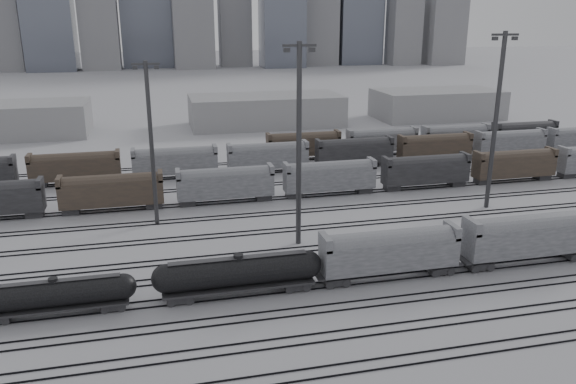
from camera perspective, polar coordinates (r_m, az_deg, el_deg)
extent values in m
plane|color=silver|center=(61.73, 6.07, -9.59)|extent=(900.00, 900.00, 0.00)
cube|color=black|center=(50.01, 11.88, -16.83)|extent=(220.00, 0.07, 0.16)
cube|color=black|center=(51.08, 11.18, -15.98)|extent=(220.00, 0.07, 0.16)
cube|color=black|center=(53.81, 9.58, -14.01)|extent=(220.00, 0.07, 0.16)
cube|color=black|center=(54.94, 8.99, -13.27)|extent=(220.00, 0.07, 0.16)
cube|color=black|center=(57.80, 7.64, -11.55)|extent=(220.00, 0.07, 0.16)
cube|color=black|center=(58.97, 7.14, -10.91)|extent=(220.00, 0.07, 0.16)
cube|color=black|center=(61.93, 5.98, -9.41)|extent=(220.00, 0.07, 0.16)
cube|color=black|center=(63.14, 5.55, -8.84)|extent=(220.00, 0.07, 0.16)
cube|color=black|center=(66.19, 4.55, -7.53)|extent=(220.00, 0.07, 0.16)
cube|color=black|center=(67.43, 4.17, -7.03)|extent=(220.00, 0.07, 0.16)
cube|color=black|center=(70.54, 3.30, -5.88)|extent=(220.00, 0.07, 0.16)
cube|color=black|center=(71.80, 2.98, -5.44)|extent=(220.00, 0.07, 0.16)
cube|color=black|center=(76.76, 1.81, -3.88)|extent=(220.00, 0.07, 0.16)
cube|color=black|center=(78.05, 1.53, -3.51)|extent=(220.00, 0.07, 0.16)
cube|color=black|center=(83.11, 0.55, -2.18)|extent=(220.00, 0.07, 0.16)
cube|color=black|center=(84.43, 0.31, -1.86)|extent=(220.00, 0.07, 0.16)
cube|color=black|center=(89.56, -0.53, -0.72)|extent=(220.00, 0.07, 0.16)
cube|color=black|center=(90.89, -0.74, -0.45)|extent=(220.00, 0.07, 0.16)
cube|color=black|center=(97.02, -1.59, 0.71)|extent=(220.00, 0.07, 0.16)
cube|color=black|center=(98.36, -1.76, 0.94)|extent=(220.00, 0.07, 0.16)
cube|color=black|center=(104.56, -2.50, 1.93)|extent=(220.00, 0.07, 0.16)
cube|color=black|center=(105.92, -2.64, 2.13)|extent=(220.00, 0.07, 0.16)
cube|color=black|center=(112.16, -3.28, 2.98)|extent=(220.00, 0.07, 0.16)
cube|color=black|center=(113.53, -3.41, 3.16)|extent=(220.00, 0.07, 0.16)
cube|color=black|center=(59.64, -17.30, -10.83)|extent=(2.30, 1.86, 0.62)
cube|color=black|center=(60.15, -22.45, -10.69)|extent=(13.70, 2.39, 0.22)
cylinder|color=black|center=(59.53, -22.61, -9.48)|extent=(12.81, 2.56, 2.56)
sphere|color=black|center=(58.72, -16.37, -9.17)|extent=(2.56, 2.56, 2.56)
cylinder|color=black|center=(58.93, -22.77, -8.25)|extent=(0.88, 0.88, 0.44)
cube|color=black|center=(58.97, -22.76, -8.33)|extent=(12.37, 0.80, 0.05)
cube|color=black|center=(59.38, -10.92, -10.37)|extent=(2.65, 2.14, 0.71)
cube|color=black|center=(60.88, 0.81, -9.30)|extent=(2.65, 2.14, 0.71)
cube|color=black|center=(59.59, -4.98, -9.44)|extent=(15.82, 2.76, 0.26)
cylinder|color=black|center=(58.87, -5.03, -8.02)|extent=(14.80, 2.96, 2.96)
sphere|color=black|center=(58.41, -12.30, -8.59)|extent=(2.96, 2.96, 2.96)
sphere|color=black|center=(60.24, 2.00, -7.35)|extent=(2.96, 2.96, 2.96)
cylinder|color=black|center=(58.19, -5.07, -6.57)|extent=(1.02, 1.02, 0.51)
cube|color=black|center=(58.23, -5.07, -6.66)|extent=(14.29, 0.92, 0.06)
cube|color=black|center=(62.01, 4.84, -8.84)|extent=(2.68, 2.16, 0.72)
cube|color=black|center=(66.64, 15.09, -7.47)|extent=(2.68, 2.16, 0.72)
cube|color=gray|center=(63.07, 10.27, -6.17)|extent=(15.46, 3.09, 3.30)
cylinder|color=gray|center=(62.59, 10.33, -5.14)|extent=(14.02, 2.99, 2.99)
cube|color=gray|center=(59.81, 3.81, -5.11)|extent=(0.72, 3.09, 1.44)
cube|color=gray|center=(65.51, 16.35, -3.76)|extent=(0.72, 3.09, 1.44)
cone|color=black|center=(63.89, 10.17, -7.83)|extent=(2.47, 2.47, 0.93)
cube|color=black|center=(69.01, 18.74, -6.90)|extent=(2.84, 2.29, 0.76)
cube|color=black|center=(76.52, 27.14, -5.54)|extent=(2.84, 2.29, 0.76)
cube|color=gray|center=(71.65, 23.40, -4.32)|extent=(16.37, 3.27, 3.49)
cylinder|color=gray|center=(71.20, 23.53, -3.33)|extent=(14.84, 3.16, 3.16)
cube|color=gray|center=(66.60, 18.17, -3.32)|extent=(0.76, 3.27, 1.53)
cone|color=black|center=(72.41, 23.20, -5.88)|extent=(2.62, 2.62, 0.98)
cylinder|color=#353538|center=(78.37, -13.69, 4.62)|extent=(0.58, 0.58, 22.50)
cube|color=#353538|center=(76.81, -14.28, 12.49)|extent=(3.60, 0.27, 0.27)
cube|color=#353538|center=(76.87, -15.28, 12.09)|extent=(0.63, 0.45, 0.45)
cube|color=#353538|center=(76.84, -13.22, 12.23)|extent=(0.63, 0.45, 0.45)
cylinder|color=#353538|center=(68.79, 1.11, 4.54)|extent=(0.65, 0.65, 25.23)
cube|color=#353538|center=(67.15, 1.17, 14.67)|extent=(4.04, 0.30, 0.30)
cube|color=#353538|center=(66.81, -0.13, 14.22)|extent=(0.71, 0.50, 0.50)
cube|color=#353538|center=(67.57, 2.45, 14.24)|extent=(0.71, 0.50, 0.50)
cylinder|color=#353538|center=(88.17, 20.33, 6.59)|extent=(0.67, 0.67, 26.04)
cube|color=#353538|center=(86.94, 21.21, 14.69)|extent=(4.17, 0.31, 0.31)
cube|color=#353538|center=(86.10, 20.28, 14.42)|extent=(0.73, 0.52, 0.52)
cube|color=#353538|center=(87.84, 22.04, 14.27)|extent=(0.73, 0.52, 0.52)
cube|color=#4D3D30|center=(87.67, -17.45, -0.08)|extent=(15.00, 3.00, 5.60)
cube|color=gray|center=(87.95, -6.37, 0.69)|extent=(15.00, 3.00, 5.60)
cube|color=gray|center=(91.45, 4.25, 1.40)|extent=(15.00, 3.00, 5.60)
cube|color=black|center=(97.82, 13.80, 2.00)|extent=(15.00, 3.00, 5.60)
cube|color=#4D3D30|center=(106.55, 21.98, 2.47)|extent=(15.00, 3.00, 5.60)
cube|color=#4D3D30|center=(103.77, -20.80, 2.23)|extent=(15.00, 3.00, 5.60)
cube|color=gray|center=(102.86, -11.39, 2.90)|extent=(15.00, 3.00, 5.60)
cube|color=gray|center=(104.74, -2.05, 3.50)|extent=(15.00, 3.00, 5.60)
cube|color=black|center=(109.26, 6.74, 3.97)|extent=(15.00, 3.00, 5.60)
cube|color=#4D3D30|center=(116.12, 14.67, 4.32)|extent=(15.00, 3.00, 5.60)
cube|color=gray|center=(124.93, 21.61, 4.56)|extent=(15.00, 3.00, 5.60)
cube|color=#4D3D30|center=(114.32, 1.58, 4.68)|extent=(15.00, 3.00, 5.60)
cube|color=gray|center=(119.76, 9.50, 5.04)|extent=(15.00, 3.00, 5.60)
cube|color=gray|center=(127.26, 16.61, 5.27)|extent=(15.00, 3.00, 5.60)
cube|color=black|center=(136.47, 22.85, 5.41)|extent=(15.00, 3.00, 5.60)
cube|color=#98989A|center=(151.44, -2.26, 8.28)|extent=(40.00, 18.00, 8.00)
cube|color=#98989A|center=(168.31, 14.88, 8.63)|extent=(35.00, 18.00, 8.00)
cube|color=gray|center=(340.39, -27.25, 14.36)|extent=(22.00, 17.60, 42.00)
cube|color=gray|center=(332.76, -18.65, 15.83)|extent=(20.00, 16.00, 48.00)
cube|color=gray|center=(332.58, -9.75, 17.49)|extent=(22.00, 17.60, 60.00)
cube|color=gray|center=(335.42, -5.23, 15.78)|extent=(18.00, 14.40, 38.00)
cube|color=slate|center=(339.96, -0.91, 18.73)|extent=(24.00, 19.20, 72.00)
cube|color=gray|center=(346.20, 3.32, 16.44)|extent=(20.00, 16.00, 45.00)
cube|color=gray|center=(363.71, 11.18, 15.81)|extent=(18.00, 14.40, 40.00)
cube|color=gray|center=(374.57, 14.87, 16.53)|extent=(22.00, 17.60, 52.00)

